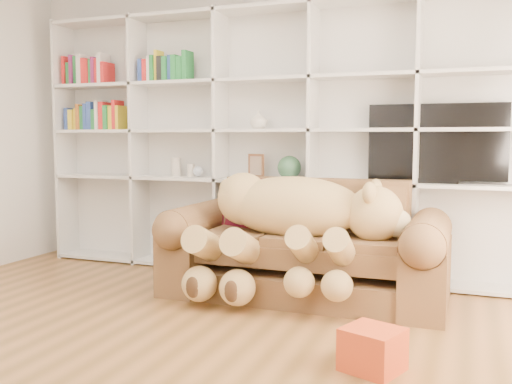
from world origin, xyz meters
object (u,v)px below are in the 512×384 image
at_px(sofa, 305,253).
at_px(tv, 437,144).
at_px(gift_box, 373,349).
at_px(teddy_bear, 291,220).

bearing_deg(sofa, tv, 35.91).
bearing_deg(gift_box, sofa, 120.16).
xyz_separation_m(teddy_bear, tv, (0.98, 0.85, 0.56)).
bearing_deg(sofa, teddy_bear, -107.86).
xyz_separation_m(sofa, gift_box, (0.74, -1.27, -0.23)).
relative_size(sofa, gift_box, 7.50).
xyz_separation_m(sofa, tv, (0.92, 0.67, 0.84)).
bearing_deg(gift_box, teddy_bear, 126.19).
relative_size(teddy_bear, gift_box, 5.53).
relative_size(gift_box, tv, 0.26).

